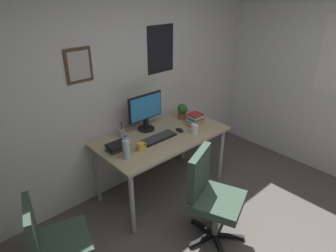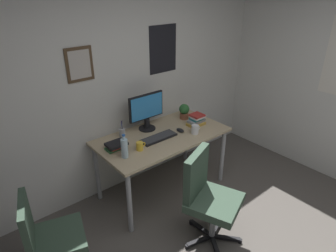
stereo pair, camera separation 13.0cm
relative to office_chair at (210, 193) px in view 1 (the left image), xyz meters
name	(u,v)px [view 1 (the left image)]	position (x,y,z in m)	size (l,w,h in m)	color
wall_back	(117,84)	(-0.09, 1.35, 0.77)	(4.40, 0.10, 2.60)	silver
desk	(162,141)	(0.16, 0.87, 0.15)	(1.50, 0.79, 0.75)	tan
office_chair	(210,193)	(0.00, 0.00, 0.00)	(0.60, 0.60, 0.95)	#334738
side_chair	(53,240)	(-1.33, 0.48, -0.03)	(0.52, 0.52, 0.88)	#334738
monitor	(145,111)	(0.12, 1.11, 0.47)	(0.46, 0.20, 0.43)	black
keyboard	(159,138)	(0.07, 0.83, 0.24)	(0.43, 0.15, 0.03)	black
computer_mouse	(180,130)	(0.37, 0.80, 0.25)	(0.06, 0.11, 0.04)	black
water_bottle	(126,149)	(-0.42, 0.74, 0.33)	(0.07, 0.07, 0.25)	silver
coffee_mug_near	(195,129)	(0.47, 0.66, 0.28)	(0.12, 0.08, 0.10)	white
coffee_mug_far	(141,147)	(-0.23, 0.76, 0.27)	(0.11, 0.07, 0.09)	yellow
potted_plant	(182,111)	(0.66, 1.05, 0.33)	(0.13, 0.13, 0.19)	brown
pen_cup	(122,133)	(-0.21, 1.13, 0.28)	(0.07, 0.07, 0.20)	#9EA0A5
book_stack_left	(117,147)	(-0.41, 0.93, 0.27)	(0.21, 0.16, 0.08)	#33723F
book_stack_right	(195,120)	(0.65, 0.82, 0.29)	(0.22, 0.16, 0.13)	gold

